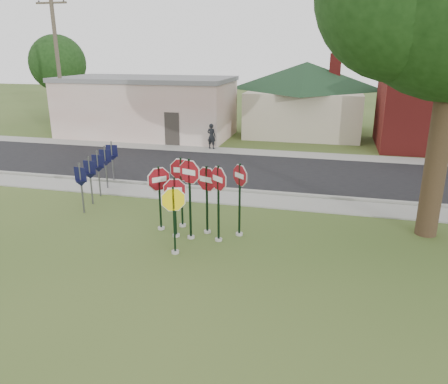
% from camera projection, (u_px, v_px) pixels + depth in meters
% --- Properties ---
extents(ground, '(120.00, 120.00, 0.00)m').
position_uv_depth(ground, '(186.00, 254.00, 13.51)').
color(ground, '#36501E').
rests_on(ground, ground).
extents(sidewalk_near, '(60.00, 1.60, 0.06)m').
position_uv_depth(sidewalk_near, '(227.00, 198.00, 18.57)').
color(sidewalk_near, gray).
rests_on(sidewalk_near, ground).
extents(road, '(60.00, 7.00, 0.04)m').
position_uv_depth(road, '(248.00, 171.00, 22.73)').
color(road, black).
rests_on(road, ground).
extents(sidewalk_far, '(60.00, 1.60, 0.06)m').
position_uv_depth(sidewalk_far, '(261.00, 153.00, 26.69)').
color(sidewalk_far, gray).
rests_on(sidewalk_far, ground).
extents(curb, '(60.00, 0.20, 0.14)m').
position_uv_depth(curb, '(232.00, 190.00, 19.48)').
color(curb, gray).
rests_on(curb, ground).
extents(stop_sign_center, '(1.05, 0.37, 2.86)m').
position_uv_depth(stop_sign_center, '(190.00, 187.00, 14.12)').
color(stop_sign_center, '#A09D95').
rests_on(stop_sign_center, ground).
extents(stop_sign_yellow, '(0.94, 0.44, 2.27)m').
position_uv_depth(stop_sign_yellow, '(174.00, 212.00, 13.18)').
color(stop_sign_yellow, '#A09D95').
rests_on(stop_sign_yellow, ground).
extents(stop_sign_left, '(0.99, 0.34, 2.19)m').
position_uv_depth(stop_sign_left, '(175.00, 200.00, 14.41)').
color(stop_sign_left, '#A09D95').
rests_on(stop_sign_left, ground).
extents(stop_sign_right, '(0.86, 0.70, 2.69)m').
position_uv_depth(stop_sign_right, '(218.00, 192.00, 13.98)').
color(stop_sign_right, '#A09D95').
rests_on(stop_sign_right, ground).
extents(stop_sign_back_right, '(1.08, 0.43, 2.50)m').
position_uv_depth(stop_sign_back_right, '(207.00, 190.00, 14.64)').
color(stop_sign_back_right, '#A09D95').
rests_on(stop_sign_back_right, ground).
extents(stop_sign_back_left, '(1.11, 0.24, 2.65)m').
position_uv_depth(stop_sign_back_left, '(181.00, 182.00, 15.15)').
color(stop_sign_back_left, '#A09D95').
rests_on(stop_sign_back_left, ground).
extents(stop_sign_far_right, '(0.77, 0.67, 2.62)m').
position_uv_depth(stop_sign_far_right, '(240.00, 190.00, 14.42)').
color(stop_sign_far_right, '#A09D95').
rests_on(stop_sign_far_right, ground).
extents(stop_sign_far_left, '(0.80, 0.84, 2.41)m').
position_uv_depth(stop_sign_far_left, '(159.00, 189.00, 14.96)').
color(stop_sign_far_left, '#A09D95').
rests_on(stop_sign_far_left, ground).
extents(route_sign_row, '(1.43, 4.63, 2.00)m').
position_uv_depth(route_sign_row, '(98.00, 169.00, 18.52)').
color(route_sign_row, '#59595E').
rests_on(route_sign_row, ground).
extents(building_stucco, '(12.20, 6.20, 4.20)m').
position_uv_depth(building_stucco, '(147.00, 106.00, 31.51)').
color(building_stucco, silver).
rests_on(building_stucco, ground).
extents(building_house, '(11.60, 11.60, 6.20)m').
position_uv_depth(building_house, '(306.00, 84.00, 32.21)').
color(building_house, '#BAAA93').
rests_on(building_house, ground).
extents(utility_pole_near, '(2.20, 0.26, 9.50)m').
position_uv_depth(utility_pole_near, '(58.00, 66.00, 29.20)').
color(utility_pole_near, '#453B2E').
rests_on(utility_pole_near, ground).
extents(bg_tree_left, '(4.90, 4.90, 7.35)m').
position_uv_depth(bg_tree_left, '(58.00, 63.00, 38.73)').
color(bg_tree_left, '#2F2215').
rests_on(bg_tree_left, ground).
extents(pedestrian, '(0.66, 0.51, 1.60)m').
position_uv_depth(pedestrian, '(211.00, 136.00, 27.45)').
color(pedestrian, black).
rests_on(pedestrian, sidewalk_far).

